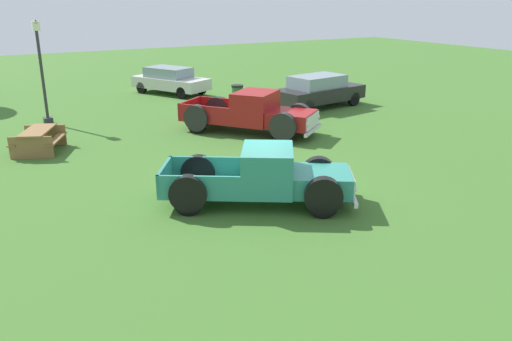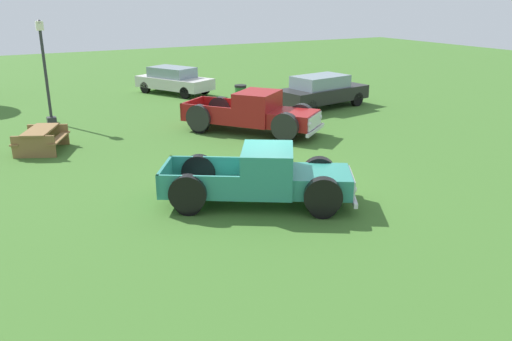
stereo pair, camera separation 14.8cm
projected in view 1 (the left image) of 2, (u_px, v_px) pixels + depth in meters
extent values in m
plane|color=#3D6B28|center=(260.00, 188.00, 14.50)|extent=(80.00, 80.00, 0.00)
cube|color=#2D8475|center=(321.00, 181.00, 13.18)|extent=(2.03, 2.03, 0.54)
cube|color=silver|center=(351.00, 182.00, 13.15)|extent=(0.76, 1.16, 0.45)
sphere|color=silver|center=(347.00, 173.00, 13.70)|extent=(0.19, 0.19, 0.19)
sphere|color=silver|center=(353.00, 189.00, 12.58)|extent=(0.19, 0.19, 0.19)
cube|color=#2D8475|center=(268.00, 170.00, 13.15)|extent=(1.94, 2.05, 1.12)
cube|color=#8C9EA8|center=(291.00, 161.00, 13.04)|extent=(0.78, 1.21, 0.49)
cube|color=#2D8475|center=(203.00, 187.00, 13.38)|extent=(2.60, 2.47, 0.10)
cube|color=#2D8475|center=(207.00, 166.00, 14.01)|extent=(1.78, 1.16, 0.54)
cube|color=#2D8475|center=(198.00, 186.00, 12.55)|extent=(1.78, 1.16, 0.54)
cube|color=#2D8475|center=(165.00, 175.00, 13.32)|extent=(0.93, 1.42, 0.54)
cylinder|color=black|center=(318.00, 180.00, 14.04)|extent=(0.74, 0.58, 0.74)
cylinder|color=#B7B7BC|center=(318.00, 180.00, 14.05)|extent=(0.38, 0.36, 0.30)
cylinder|color=black|center=(319.00, 174.00, 13.98)|extent=(0.94, 0.73, 0.94)
cylinder|color=black|center=(323.00, 203.00, 12.49)|extent=(0.74, 0.58, 0.74)
cylinder|color=#B7B7BC|center=(323.00, 203.00, 12.48)|extent=(0.38, 0.36, 0.30)
cylinder|color=black|center=(323.00, 196.00, 12.43)|extent=(0.94, 0.73, 0.94)
cylinder|color=black|center=(199.00, 178.00, 14.18)|extent=(0.74, 0.58, 0.74)
cylinder|color=#B7B7BC|center=(199.00, 178.00, 14.19)|extent=(0.38, 0.36, 0.30)
cylinder|color=black|center=(198.00, 172.00, 14.12)|extent=(0.94, 0.73, 0.94)
cylinder|color=black|center=(189.00, 201.00, 12.63)|extent=(0.74, 0.58, 0.74)
cylinder|color=#B7B7BC|center=(189.00, 201.00, 12.62)|extent=(0.38, 0.36, 0.30)
cylinder|color=black|center=(188.00, 194.00, 12.57)|extent=(0.94, 0.73, 0.94)
cube|color=silver|center=(352.00, 193.00, 13.24)|extent=(1.03, 1.56, 0.12)
cube|color=maroon|center=(292.00, 119.00, 19.49)|extent=(2.26, 2.25, 0.59)
cube|color=silver|center=(313.00, 121.00, 19.18)|extent=(1.20, 0.93, 0.49)
sphere|color=silver|center=(317.00, 117.00, 19.74)|extent=(0.21, 0.21, 0.21)
sphere|color=silver|center=(307.00, 124.00, 18.62)|extent=(0.21, 0.21, 0.21)
cube|color=maroon|center=(255.00, 108.00, 19.94)|extent=(2.26, 2.18, 1.22)
cube|color=#8C9EA8|center=(271.00, 102.00, 19.61)|extent=(1.25, 0.97, 0.54)
cube|color=maroon|center=(214.00, 118.00, 20.79)|extent=(2.77, 2.86, 0.11)
cube|color=maroon|center=(223.00, 105.00, 21.42)|extent=(1.42, 1.83, 0.59)
cube|color=maroon|center=(203.00, 113.00, 19.94)|extent=(1.42, 1.83, 0.59)
cube|color=maroon|center=(190.00, 107.00, 21.08)|extent=(1.47, 1.15, 0.59)
cylinder|color=black|center=(299.00, 122.00, 20.36)|extent=(0.68, 0.79, 0.81)
cylinder|color=#B7B7BC|center=(299.00, 122.00, 20.37)|extent=(0.40, 0.41, 0.32)
cylinder|color=black|center=(299.00, 117.00, 20.29)|extent=(0.86, 0.99, 1.02)
cylinder|color=black|center=(283.00, 132.00, 18.80)|extent=(0.68, 0.79, 0.81)
cylinder|color=#B7B7BC|center=(283.00, 132.00, 18.79)|extent=(0.40, 0.41, 0.32)
cylinder|color=black|center=(283.00, 127.00, 18.74)|extent=(0.86, 0.99, 1.02)
cylinder|color=black|center=(218.00, 114.00, 21.69)|extent=(0.68, 0.79, 0.81)
cylinder|color=#B7B7BC|center=(218.00, 114.00, 21.70)|extent=(0.40, 0.41, 0.32)
cylinder|color=black|center=(218.00, 109.00, 21.62)|extent=(0.86, 0.99, 1.02)
cylinder|color=black|center=(197.00, 123.00, 20.13)|extent=(0.68, 0.79, 0.81)
cylinder|color=#B7B7BC|center=(197.00, 123.00, 20.12)|extent=(0.40, 0.41, 0.32)
cylinder|color=black|center=(197.00, 118.00, 20.06)|extent=(0.86, 0.99, 1.02)
cube|color=silver|center=(313.00, 130.00, 19.27)|extent=(1.61, 1.26, 0.13)
cube|color=black|center=(319.00, 94.00, 24.76)|extent=(4.82, 2.59, 0.62)
cube|color=#7F939E|center=(317.00, 82.00, 24.48)|extent=(2.78, 1.97, 0.57)
cylinder|color=black|center=(329.00, 94.00, 26.40)|extent=(0.69, 0.31, 0.67)
cylinder|color=black|center=(354.00, 99.00, 25.17)|extent=(0.69, 0.31, 0.67)
cylinder|color=black|center=(283.00, 102.00, 24.55)|extent=(0.69, 0.31, 0.67)
cylinder|color=black|center=(308.00, 107.00, 23.32)|extent=(0.69, 0.31, 0.67)
cube|color=silver|center=(171.00, 83.00, 28.08)|extent=(3.49, 4.61, 0.58)
cube|color=#7F939E|center=(168.00, 72.00, 27.97)|extent=(2.39, 2.80, 0.53)
cylinder|color=black|center=(201.00, 89.00, 28.02)|extent=(0.45, 0.64, 0.62)
cylinder|color=black|center=(182.00, 93.00, 26.80)|extent=(0.45, 0.64, 0.62)
cylinder|color=black|center=(162.00, 84.00, 29.55)|extent=(0.45, 0.64, 0.62)
cylinder|color=black|center=(142.00, 88.00, 28.32)|extent=(0.45, 0.64, 0.62)
cube|color=#2D2D33|center=(48.00, 121.00, 21.74)|extent=(0.36, 0.36, 0.25)
cylinder|color=#2D2D33|center=(42.00, 75.00, 21.13)|extent=(0.12, 0.12, 3.53)
cube|color=#F2EACC|center=(36.00, 26.00, 20.51)|extent=(0.28, 0.28, 0.36)
cone|color=#2D2D33|center=(35.00, 21.00, 20.45)|extent=(0.32, 0.32, 0.14)
cube|color=olive|center=(37.00, 131.00, 17.64)|extent=(1.48, 1.97, 0.06)
cube|color=olive|center=(20.00, 139.00, 17.69)|extent=(1.01, 1.75, 0.05)
cube|color=olive|center=(56.00, 139.00, 17.78)|extent=(1.01, 1.75, 0.05)
cube|color=olive|center=(46.00, 135.00, 18.51)|extent=(1.30, 0.66, 0.75)
cube|color=olive|center=(31.00, 148.00, 17.00)|extent=(1.30, 0.66, 0.75)
cylinder|color=#2D6B2D|center=(237.00, 96.00, 25.46)|extent=(0.56, 0.56, 0.85)
cylinder|color=black|center=(237.00, 86.00, 25.31)|extent=(0.59, 0.59, 0.10)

